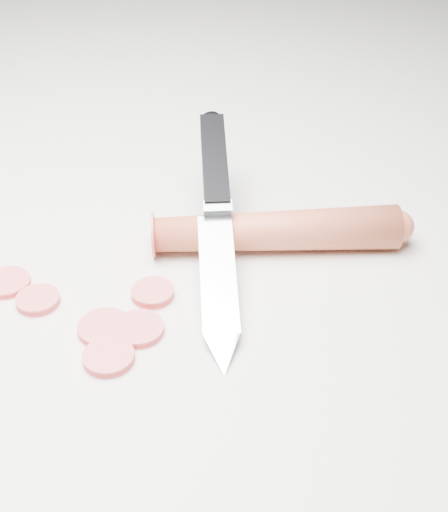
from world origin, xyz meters
The scene contains 9 objects.
ground centered at (0.00, 0.00, 0.00)m, with size 2.40×2.40×0.00m, color silver.
carrot centered at (0.07, 0.11, 0.02)m, with size 0.03×0.03×0.20m, color #BD482D.
carrot_slice_0 centered at (-0.09, -0.04, 0.00)m, with size 0.04×0.04×0.01m, color #E15256.
carrot_slice_1 centered at (0.00, -0.04, 0.00)m, with size 0.04×0.04×0.01m, color #E15256.
carrot_slice_2 centered at (-0.06, -0.04, 0.00)m, with size 0.03×0.03×0.01m, color #E15256.
carrot_slice_3 centered at (0.01, 0.01, 0.00)m, with size 0.03×0.03×0.01m, color #E15256.
carrot_slice_4 centered at (0.03, -0.03, 0.00)m, with size 0.04×0.04×0.01m, color #E15256.
carrot_slice_5 centered at (0.02, -0.06, 0.00)m, with size 0.04×0.04×0.01m, color #E15256.
kitchen_knife centered at (0.03, 0.07, 0.04)m, with size 0.17×0.23×0.07m, color silver, non-canonical shape.
Camera 1 is at (0.26, -0.32, 0.35)m, focal length 50.00 mm.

